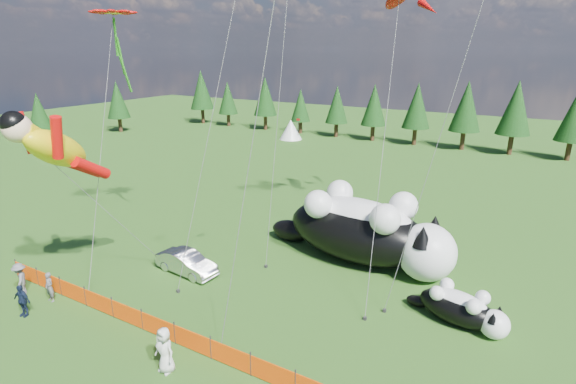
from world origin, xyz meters
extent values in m
plane|color=#133409|center=(0.00, 0.00, 0.00)|extent=(160.00, 160.00, 0.00)
cylinder|color=#262626|center=(-11.00, -3.00, 0.55)|extent=(0.06, 0.06, 1.10)
cylinder|color=#262626|center=(-9.00, -3.00, 0.55)|extent=(0.06, 0.06, 1.10)
cylinder|color=#262626|center=(-7.00, -3.00, 0.55)|extent=(0.06, 0.06, 1.10)
cylinder|color=#262626|center=(-5.00, -3.00, 0.55)|extent=(0.06, 0.06, 1.10)
cylinder|color=#262626|center=(-3.00, -3.00, 0.55)|extent=(0.06, 0.06, 1.10)
cylinder|color=#262626|center=(-1.00, -3.00, 0.55)|extent=(0.06, 0.06, 1.10)
cylinder|color=#262626|center=(1.00, -3.00, 0.55)|extent=(0.06, 0.06, 1.10)
cylinder|color=#262626|center=(3.00, -3.00, 0.55)|extent=(0.06, 0.06, 1.10)
cylinder|color=#262626|center=(5.00, -3.00, 0.55)|extent=(0.06, 0.06, 1.10)
cylinder|color=#262626|center=(7.00, -3.00, 0.55)|extent=(0.06, 0.06, 1.10)
cube|color=#FF4C05|center=(-10.00, -3.00, 0.50)|extent=(2.00, 0.04, 0.90)
cube|color=#FF4C05|center=(-8.00, -3.00, 0.50)|extent=(2.00, 0.04, 0.90)
cube|color=#FF4C05|center=(-6.00, -3.00, 0.50)|extent=(2.00, 0.04, 0.90)
cube|color=#FF4C05|center=(-4.00, -3.00, 0.50)|extent=(2.00, 0.04, 0.90)
cube|color=#FF4C05|center=(-2.00, -3.00, 0.50)|extent=(2.00, 0.04, 0.90)
cube|color=#FF4C05|center=(0.00, -3.00, 0.50)|extent=(2.00, 0.04, 0.90)
cube|color=#FF4C05|center=(2.00, -3.00, 0.50)|extent=(2.00, 0.04, 0.90)
cube|color=#FF4C05|center=(4.00, -3.00, 0.50)|extent=(2.00, 0.04, 0.90)
cube|color=#FF4C05|center=(6.00, -3.00, 0.50)|extent=(2.00, 0.04, 0.90)
ellipsoid|color=black|center=(4.67, 8.73, 1.81)|extent=(9.41, 5.01, 3.63)
ellipsoid|color=white|center=(4.67, 8.73, 2.72)|extent=(7.09, 3.62, 2.22)
sphere|color=white|center=(8.88, 8.36, 1.61)|extent=(3.23, 3.23, 3.23)
sphere|color=#E95A87|center=(10.25, 8.24, 1.61)|extent=(0.45, 0.45, 0.45)
ellipsoid|color=black|center=(-0.15, 9.16, 0.71)|extent=(2.94, 1.65, 1.41)
cone|color=black|center=(8.80, 7.40, 2.90)|extent=(1.13, 1.13, 1.13)
cone|color=black|center=(8.97, 9.33, 2.90)|extent=(1.13, 1.13, 1.13)
sphere|color=white|center=(6.99, 9.84, 3.53)|extent=(1.69, 1.69, 1.69)
sphere|color=white|center=(6.76, 7.23, 3.53)|extent=(1.69, 1.69, 1.69)
sphere|color=white|center=(2.77, 10.22, 3.53)|extent=(1.69, 1.69, 1.69)
sphere|color=white|center=(2.54, 7.61, 3.53)|extent=(1.69, 1.69, 1.69)
ellipsoid|color=black|center=(11.23, 4.88, 0.73)|extent=(3.96, 2.49, 1.47)
ellipsoid|color=white|center=(11.23, 4.88, 1.10)|extent=(2.98, 1.81, 0.90)
sphere|color=white|center=(12.90, 4.49, 0.65)|extent=(1.31, 1.31, 1.31)
sphere|color=#E95A87|center=(13.44, 4.37, 0.65)|extent=(0.18, 0.18, 0.18)
ellipsoid|color=black|center=(9.32, 5.32, 0.29)|extent=(1.24, 0.81, 0.57)
cone|color=black|center=(12.81, 4.11, 1.18)|extent=(0.46, 0.46, 0.46)
cone|color=black|center=(12.99, 4.88, 1.18)|extent=(0.46, 0.46, 0.46)
sphere|color=white|center=(12.22, 5.19, 1.43)|extent=(0.69, 0.69, 0.69)
sphere|color=white|center=(11.98, 4.16, 1.43)|extent=(0.69, 0.69, 0.69)
sphere|color=white|center=(10.55, 5.58, 1.43)|extent=(0.69, 0.69, 0.69)
sphere|color=white|center=(10.31, 4.54, 1.43)|extent=(0.69, 0.69, 0.69)
imported|color=silver|center=(-3.04, 2.17, 0.64)|extent=(3.99, 1.66, 1.28)
imported|color=#5D5D63|center=(-6.96, -3.60, 0.79)|extent=(0.59, 0.40, 1.57)
imported|color=#131D34|center=(-6.84, -5.06, 0.82)|extent=(1.03, 0.65, 1.64)
imported|color=#5D5D63|center=(-8.77, -4.01, 0.90)|extent=(1.27, 1.22, 1.80)
imported|color=silver|center=(1.93, -4.47, 0.98)|extent=(1.00, 0.69, 1.95)
cylinder|color=#595959|center=(-5.83, -0.03, 3.96)|extent=(0.03, 0.03, 9.07)
cube|color=#262626|center=(-5.36, 2.39, 0.08)|extent=(0.15, 0.15, 0.16)
cylinder|color=#595959|center=(6.25, 8.00, 7.82)|extent=(0.03, 0.03, 18.61)
cube|color=#262626|center=(7.48, 2.87, 0.08)|extent=(0.15, 0.15, 0.16)
cylinder|color=#595959|center=(-7.06, 0.53, 7.21)|extent=(0.03, 0.03, 15.80)
cube|color=#262626|center=(-5.41, -2.61, 0.08)|extent=(0.15, 0.15, 0.16)
cube|color=#248418|center=(-8.71, 3.67, 11.88)|extent=(0.19, 0.19, 4.21)
cylinder|color=#595959|center=(-1.37, 3.03, 8.93)|extent=(0.03, 0.03, 18.44)
cube|color=#262626|center=(-1.96, 0.27, 0.08)|extent=(0.15, 0.15, 0.16)
cylinder|color=#595959|center=(10.06, 5.99, 11.60)|extent=(0.03, 0.03, 23.59)
cube|color=#262626|center=(8.07, 3.99, 0.08)|extent=(0.15, 0.15, 0.16)
cylinder|color=#595959|center=(4.05, -1.64, 7.47)|extent=(0.03, 0.03, 14.88)
cube|color=#262626|center=(3.11, -2.55, 0.08)|extent=(0.15, 0.15, 0.16)
cylinder|color=#595959|center=(-0.18, 7.79, 9.93)|extent=(0.03, 0.03, 20.39)
cube|color=#262626|center=(0.50, 5.00, 0.08)|extent=(0.15, 0.15, 0.16)
camera|label=1|loc=(13.64, -14.90, 12.26)|focal=28.00mm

